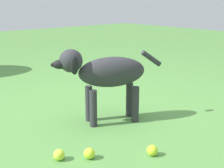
{
  "coord_description": "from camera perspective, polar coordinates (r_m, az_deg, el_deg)",
  "views": [
    {
      "loc": [
        1.37,
        1.95,
        0.91
      ],
      "look_at": [
        -0.17,
        0.15,
        0.29
      ],
      "focal_mm": 53.04,
      "sensor_mm": 36.0,
      "label": 1
    }
  ],
  "objects": [
    {
      "name": "tennis_ball_0",
      "position": [
        2.01,
        6.95,
        -11.29
      ],
      "size": [
        0.07,
        0.07,
        0.07
      ],
      "primitive_type": "sphere",
      "color": "#C1E32E",
      "rests_on": "ground"
    },
    {
      "name": "ground",
      "position": [
        2.55,
        -5.23,
        -6.3
      ],
      "size": [
        14.0,
        14.0,
        0.0
      ],
      "primitive_type": "plane",
      "color": "#548C42"
    },
    {
      "name": "dog",
      "position": [
        2.41,
        -1.11,
        1.81
      ],
      "size": [
        0.78,
        0.41,
        0.56
      ],
      "rotation": [
        0.0,
        0.0,
        5.88
      ],
      "color": "#2D2D33",
      "rests_on": "ground"
    },
    {
      "name": "tennis_ball_1",
      "position": [
        1.97,
        -3.93,
        -11.86
      ],
      "size": [
        0.07,
        0.07,
        0.07
      ],
      "primitive_type": "sphere",
      "color": "#C5E331",
      "rests_on": "ground"
    },
    {
      "name": "tennis_ball_2",
      "position": [
        1.97,
        -9.12,
        -11.96
      ],
      "size": [
        0.07,
        0.07,
        0.07
      ],
      "primitive_type": "sphere",
      "color": "#CBE33D",
      "rests_on": "ground"
    }
  ]
}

